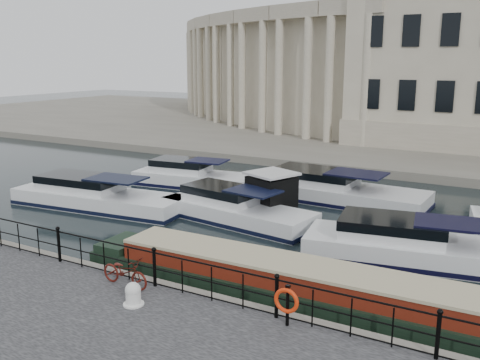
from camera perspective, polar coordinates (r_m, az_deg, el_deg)
name	(u,v)px	position (r m, az deg, el deg)	size (l,w,h in m)	color
ground_plane	(198,277)	(18.29, -4.53, -10.26)	(160.00, 160.00, 0.00)	black
far_bank	(426,132)	(54.17, 19.26, 4.85)	(120.00, 42.00, 0.55)	#6B665B
railing	(154,265)	(16.16, -9.12, -8.99)	(24.14, 0.14, 1.22)	black
civic_building	(411,60)	(49.71, 17.76, 12.14)	(53.55, 31.84, 16.85)	#ADA38C
bicycle	(125,272)	(16.40, -12.17, -9.53)	(0.60, 1.72, 0.90)	#4F140E
mooring_bollard	(133,294)	(15.25, -11.33, -11.87)	(0.58, 0.58, 0.65)	silver
life_ring_post	(287,301)	(13.75, 4.99, -12.76)	(0.67, 0.19, 1.10)	black
narrowboat	(294,288)	(16.59, 5.77, -11.42)	(14.72, 2.24, 1.54)	black
harbour_hut	(271,197)	(24.60, 3.37, -1.79)	(3.26, 3.01, 2.16)	#6B665B
cabin_cruisers	(288,207)	(25.06, 5.17, -2.93)	(28.12, 10.35, 1.99)	silver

